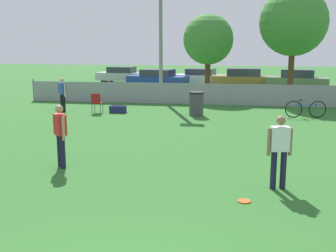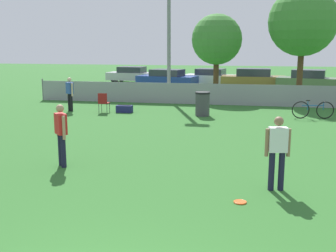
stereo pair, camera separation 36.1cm
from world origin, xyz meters
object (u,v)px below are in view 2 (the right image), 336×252
Objects in this scene: parked_car_white at (210,77)px; player_thrower_red at (61,131)px; player_receiver_white at (278,148)px; folding_chair_sideline at (103,101)px; tree_far_right at (303,22)px; parked_car_silver at (132,75)px; bicycle_sideline at (313,110)px; trash_bin at (203,104)px; spectator_in_blue at (70,92)px; tree_near_pole at (217,40)px; gear_bag_sideline at (124,109)px; light_pole at (169,12)px; frisbee_disc at (240,202)px; parked_car_blue at (167,78)px; parked_car_olive at (308,81)px; parked_car_tan at (253,79)px.

player_thrower_red is at bearing -83.69° from parked_car_white.
player_receiver_white reaches higher than folding_chair_sideline.
tree_far_right is 16.23m from parked_car_silver.
tree_far_right is 1.48× the size of parked_car_silver.
bicycle_sideline is 1.65× the size of trash_bin.
tree_far_right reaches higher than spectator_in_blue.
tree_near_pole reaches higher than gear_bag_sideline.
spectator_in_blue is at bearing -152.64° from tree_far_right.
light_pole is 7.75× the size of trash_bin.
player_receiver_white is (-1.91, -15.07, -3.36)m from tree_far_right.
player_receiver_white is at bearing 51.45° from frisbee_disc.
parked_car_white is at bearing 132.36° from player_thrower_red.
player_receiver_white is 0.39× the size of parked_car_silver.
frisbee_disc is at bearing 26.08° from player_thrower_red.
bicycle_sideline is 14.92m from parked_car_blue.
spectator_in_blue is at bearing 179.57° from trash_bin.
parked_car_white is 7.42m from parked_car_olive.
parked_car_white is (3.50, 14.19, 0.12)m from folding_chair_sideline.
tree_far_right is (4.65, -0.94, 0.91)m from tree_near_pole.
player_thrower_red reaches higher than folding_chair_sideline.
folding_chair_sideline is 4.60m from trash_bin.
parked_car_tan is at bearing 80.24° from player_receiver_white.
tree_far_right is at bearing -45.69° from parked_car_white.
player_receiver_white is 5.39m from player_thrower_red.
light_pole reaches higher than tree_far_right.
parked_car_olive is at bearing 49.66° from gear_bag_sideline.
frisbee_disc is (4.54, -15.32, -4.85)m from light_pole.
parked_car_silver reaches higher than frisbee_disc.
spectator_in_blue is 2.72m from gear_bag_sideline.
folding_chair_sideline is 0.20× the size of parked_car_blue.
folding_chair_sideline is at bearing 122.83° from frisbee_disc.
parked_car_blue is (-6.84, 21.59, -0.28)m from player_receiver_white.
parked_car_blue is at bearing 96.27° from player_receiver_white.
parked_car_silver is at bearing 116.66° from trash_bin.
trash_bin is 17.34m from parked_car_silver.
frisbee_disc is 23.33m from parked_car_blue.
player_thrower_red is 21.45m from parked_car_tan.
parked_car_white is at bearing 169.54° from parked_car_olive.
folding_chair_sideline is at bearing -93.77° from parked_car_white.
folding_chair_sideline is 0.22× the size of parked_car_silver.
player_thrower_red is 21.65m from parked_car_olive.
folding_chair_sideline is (1.69, -0.10, -0.39)m from spectator_in_blue.
parked_car_tan is at bearing -119.70° from folding_chair_sideline.
gear_bag_sideline reaches higher than frisbee_disc.
parked_car_silver is (-12.42, 9.80, -3.64)m from tree_far_right.
player_thrower_red is at bearing -102.19° from parked_car_tan.
tree_near_pole is 8.60m from folding_chair_sideline.
tree_far_right is at bearing -11.39° from tree_near_pole.
spectator_in_blue reaches higher than parked_car_blue.
folding_chair_sideline is 12.29m from parked_car_blue.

